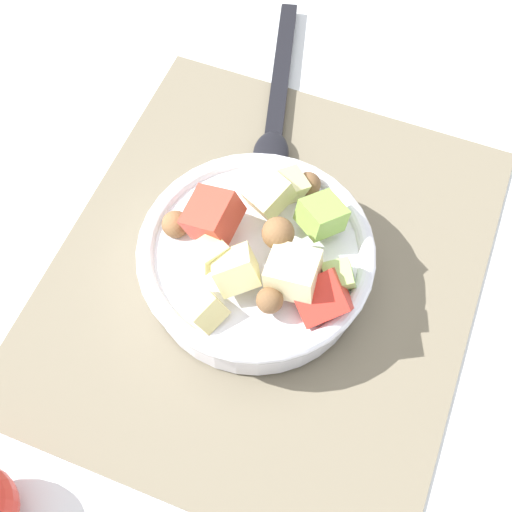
% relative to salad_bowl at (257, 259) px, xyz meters
% --- Properties ---
extents(ground_plane, '(2.40, 2.40, 0.00)m').
position_rel_salad_bowl_xyz_m(ground_plane, '(-0.01, 0.00, -0.04)').
color(ground_plane, silver).
extents(placemat, '(0.44, 0.38, 0.01)m').
position_rel_salad_bowl_xyz_m(placemat, '(-0.01, 0.00, -0.04)').
color(placemat, '#756B56').
rests_on(placemat, ground_plane).
extents(salad_bowl, '(0.21, 0.21, 0.10)m').
position_rel_salad_bowl_xyz_m(salad_bowl, '(0.00, 0.00, 0.00)').
color(salad_bowl, white).
rests_on(salad_bowl, placemat).
extents(serving_spoon, '(0.24, 0.09, 0.01)m').
position_rel_salad_bowl_xyz_m(serving_spoon, '(-0.19, -0.05, -0.03)').
color(serving_spoon, black).
rests_on(serving_spoon, placemat).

